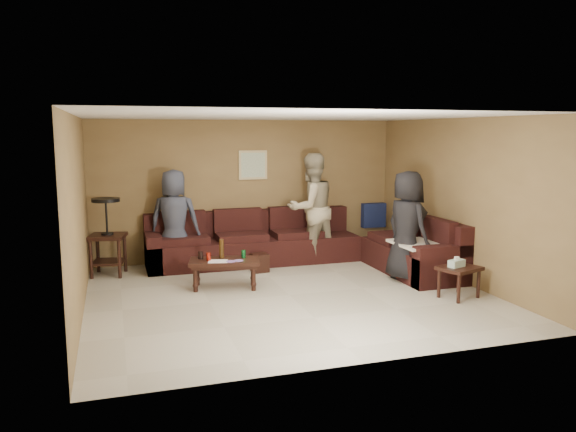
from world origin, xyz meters
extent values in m
plane|color=#B3AE98|center=(0.00, 0.00, 0.00)|extent=(5.50, 5.50, 0.00)
cube|color=silver|center=(0.00, 0.00, 2.45)|extent=(5.50, 5.00, 0.10)
cube|color=brown|center=(0.00, 2.50, 1.25)|extent=(5.50, 0.10, 2.50)
cube|color=brown|center=(0.00, -2.50, 1.25)|extent=(5.50, 0.10, 2.50)
cube|color=brown|center=(-2.75, 0.00, 1.25)|extent=(0.10, 5.00, 2.50)
cube|color=brown|center=(2.75, 0.00, 1.25)|extent=(0.10, 5.00, 2.50)
cube|color=black|center=(0.00, 2.05, 0.23)|extent=(3.70, 0.90, 0.45)
cube|color=black|center=(0.00, 2.38, 0.68)|extent=(3.70, 0.24, 0.45)
cube|color=black|center=(-1.73, 2.05, 0.32)|extent=(0.24, 0.90, 0.63)
cube|color=black|center=(2.30, 0.60, 0.23)|extent=(0.90, 2.00, 0.45)
cube|color=black|center=(2.63, 0.60, 0.68)|extent=(0.24, 2.00, 0.45)
cube|color=black|center=(2.30, -0.28, 0.32)|extent=(0.90, 0.24, 0.63)
cube|color=#131A3B|center=(2.30, 2.05, 0.75)|extent=(0.45, 0.14, 0.45)
cube|color=beige|center=(2.30, 0.15, 0.58)|extent=(1.00, 0.85, 0.04)
cube|color=black|center=(-0.80, 0.64, 0.40)|extent=(1.11, 0.72, 0.06)
cube|color=black|center=(-0.80, 0.64, 0.34)|extent=(1.02, 0.63, 0.05)
cylinder|color=black|center=(-1.24, 0.55, 0.19)|extent=(0.07, 0.07, 0.37)
cylinder|color=black|center=(-0.43, 0.37, 0.19)|extent=(0.07, 0.07, 0.37)
cylinder|color=black|center=(-1.16, 0.91, 0.19)|extent=(0.07, 0.07, 0.37)
cylinder|color=black|center=(-0.35, 0.73, 0.19)|extent=(0.07, 0.07, 0.37)
cylinder|color=red|center=(-1.03, 0.65, 0.49)|extent=(0.07, 0.07, 0.12)
cylinder|color=#157933|center=(-0.50, 0.67, 0.49)|extent=(0.07, 0.07, 0.12)
cylinder|color=#34210B|center=(-0.82, 0.76, 0.57)|extent=(0.07, 0.07, 0.28)
cylinder|color=black|center=(-1.12, 0.79, 0.48)|extent=(0.08, 0.08, 0.11)
cube|color=silver|center=(-0.91, 0.55, 0.43)|extent=(0.32, 0.28, 0.00)
cylinder|color=#CD4894|center=(-0.73, 0.48, 0.43)|extent=(0.14, 0.14, 0.01)
cylinder|color=#CD4894|center=(-0.62, 0.51, 0.43)|extent=(0.14, 0.14, 0.01)
cube|color=black|center=(-2.44, 1.94, 0.64)|extent=(0.65, 0.65, 0.05)
cube|color=black|center=(-2.44, 1.94, 0.22)|extent=(0.58, 0.58, 0.03)
cylinder|color=black|center=(-2.70, 1.78, 0.32)|extent=(0.05, 0.05, 0.64)
cylinder|color=black|center=(-2.27, 1.68, 0.32)|extent=(0.05, 0.05, 0.64)
cylinder|color=black|center=(-2.60, 2.20, 0.32)|extent=(0.05, 0.05, 0.64)
cylinder|color=black|center=(-2.18, 2.11, 0.32)|extent=(0.05, 0.05, 0.64)
cylinder|color=black|center=(-2.44, 1.94, 0.68)|extent=(0.20, 0.20, 0.03)
cylinder|color=black|center=(-2.44, 1.94, 0.96)|extent=(0.03, 0.03, 0.53)
cylinder|color=black|center=(-2.44, 1.94, 1.22)|extent=(0.44, 0.44, 0.05)
cube|color=black|center=(2.21, -0.83, 0.42)|extent=(0.65, 0.58, 0.05)
cylinder|color=black|center=(2.06, -1.05, 0.21)|extent=(0.05, 0.05, 0.42)
cylinder|color=black|center=(2.47, -0.92, 0.21)|extent=(0.05, 0.05, 0.42)
cylinder|color=black|center=(1.96, -0.74, 0.21)|extent=(0.05, 0.05, 0.42)
cylinder|color=black|center=(2.36, -0.61, 0.21)|extent=(0.05, 0.05, 0.42)
cube|color=silver|center=(2.16, -0.83, 0.49)|extent=(0.27, 0.19, 0.10)
cube|color=silver|center=(2.16, -0.83, 0.56)|extent=(0.06, 0.04, 0.05)
cube|color=black|center=(-0.06, 1.42, 0.15)|extent=(0.28, 0.28, 0.30)
cube|color=tan|center=(0.10, 2.48, 1.70)|extent=(0.52, 0.03, 0.52)
cube|color=beige|center=(0.10, 2.46, 1.70)|extent=(0.44, 0.01, 0.44)
imported|color=#313644|center=(-1.36, 2.02, 0.84)|extent=(0.95, 0.76, 1.68)
imported|color=tan|center=(0.99, 1.84, 0.96)|extent=(1.09, 0.95, 1.93)
imported|color=black|center=(1.97, 0.22, 0.85)|extent=(0.69, 0.92, 1.71)
camera|label=1|loc=(-2.32, -7.34, 2.29)|focal=35.00mm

